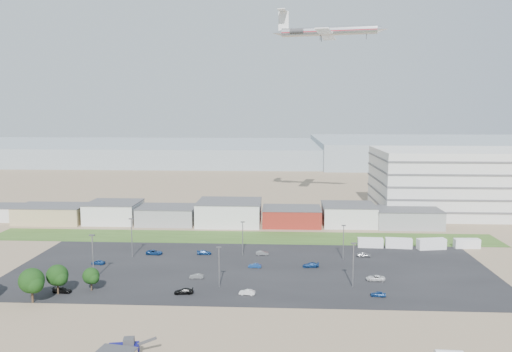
# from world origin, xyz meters

# --- Properties ---
(ground) EXTENTS (700.00, 700.00, 0.00)m
(ground) POSITION_xyz_m (0.00, 0.00, 0.00)
(ground) COLOR #856F54
(ground) RESTS_ON ground
(parking_lot) EXTENTS (120.00, 50.00, 0.01)m
(parking_lot) POSITION_xyz_m (5.00, 20.00, 0.01)
(parking_lot) COLOR black
(parking_lot) RESTS_ON ground
(grass_strip) EXTENTS (160.00, 16.00, 0.02)m
(grass_strip) POSITION_xyz_m (0.00, 52.00, 0.01)
(grass_strip) COLOR #334F1D
(grass_strip) RESTS_ON ground
(hills_backdrop) EXTENTS (700.00, 200.00, 9.00)m
(hills_backdrop) POSITION_xyz_m (40.00, 315.00, 4.50)
(hills_backdrop) COLOR gray
(hills_backdrop) RESTS_ON ground
(building_row) EXTENTS (170.00, 20.00, 8.00)m
(building_row) POSITION_xyz_m (-17.00, 71.00, 4.00)
(building_row) COLOR silver
(building_row) RESTS_ON ground
(parking_garage) EXTENTS (80.00, 40.00, 25.00)m
(parking_garage) POSITION_xyz_m (90.00, 95.00, 12.50)
(parking_garage) COLOR silver
(parking_garage) RESTS_ON ground
(telehandler) EXTENTS (8.09, 3.95, 3.23)m
(telehandler) POSITION_xyz_m (-12.87, -26.65, 1.61)
(telehandler) COLOR #0B0A57
(telehandler) RESTS_ON ground
(box_trailer_a) EXTENTS (7.35, 2.57, 2.72)m
(box_trailer_a) POSITION_xyz_m (38.60, 42.34, 1.36)
(box_trailer_a) COLOR silver
(box_trailer_a) RESTS_ON ground
(box_trailer_b) EXTENTS (7.73, 3.05, 2.83)m
(box_trailer_b) POSITION_xyz_m (46.73, 42.06, 1.41)
(box_trailer_b) COLOR silver
(box_trailer_b) RESTS_ON ground
(box_trailer_c) EXTENTS (8.51, 3.98, 3.07)m
(box_trailer_c) POSITION_xyz_m (55.91, 41.22, 1.54)
(box_trailer_c) COLOR silver
(box_trailer_c) RESTS_ON ground
(box_trailer_d) EXTENTS (7.38, 2.62, 2.73)m
(box_trailer_d) POSITION_xyz_m (66.61, 42.98, 1.36)
(box_trailer_d) COLOR silver
(box_trailer_d) RESTS_ON ground
(tree_mid) EXTENTS (5.56, 5.56, 8.33)m
(tree_mid) POSITION_xyz_m (-39.21, -4.73, 4.17)
(tree_mid) COLOR black
(tree_mid) RESTS_ON ground
(tree_right) EXTENTS (4.96, 4.96, 7.44)m
(tree_right) POSITION_xyz_m (-36.13, 0.40, 3.72)
(tree_right) COLOR black
(tree_right) RESTS_ON ground
(tree_near) EXTENTS (3.93, 3.93, 5.89)m
(tree_near) POSITION_xyz_m (-29.67, 2.92, 2.95)
(tree_near) COLOR black
(tree_near) RESTS_ON ground
(lightpole_front_l) EXTENTS (1.28, 0.54, 10.92)m
(lightpole_front_l) POSITION_xyz_m (-31.85, 9.98, 5.46)
(lightpole_front_l) COLOR slate
(lightpole_front_l) RESTS_ON ground
(lightpole_front_m) EXTENTS (1.10, 0.46, 9.39)m
(lightpole_front_m) POSITION_xyz_m (-1.53, 6.63, 4.70)
(lightpole_front_m) COLOR slate
(lightpole_front_m) RESTS_ON ground
(lightpole_front_r) EXTENTS (1.21, 0.50, 10.27)m
(lightpole_front_r) POSITION_xyz_m (28.75, 8.21, 5.14)
(lightpole_front_r) COLOR slate
(lightpole_front_r) RESTS_ON ground
(lightpole_back_l) EXTENTS (1.26, 0.53, 10.75)m
(lightpole_back_l) POSITION_xyz_m (-28.30, 28.89, 5.37)
(lightpole_back_l) COLOR slate
(lightpole_back_l) RESTS_ON ground
(lightpole_back_m) EXTENTS (1.12, 0.47, 9.55)m
(lightpole_back_m) POSITION_xyz_m (1.83, 31.96, 4.77)
(lightpole_back_m) COLOR slate
(lightpole_back_m) RESTS_ON ground
(lightpole_back_r) EXTENTS (1.12, 0.47, 9.54)m
(lightpole_back_r) POSITION_xyz_m (29.06, 29.14, 4.77)
(lightpole_back_r) COLOR slate
(lightpole_back_r) RESTS_ON ground
(airliner) EXTENTS (49.07, 37.99, 13.03)m
(airliner) POSITION_xyz_m (29.97, 94.34, 70.00)
(airliner) COLOR silver
(parked_car_0) EXTENTS (4.55, 2.36, 1.23)m
(parked_car_0) POSITION_xyz_m (34.70, 12.87, 0.61)
(parked_car_0) COLOR silver
(parked_car_0) RESTS_ON ground
(parked_car_2) EXTENTS (3.43, 1.73, 1.12)m
(parked_car_2) POSITION_xyz_m (33.39, 2.56, 0.56)
(parked_car_2) COLOR navy
(parked_car_2) RESTS_ON ground
(parked_car_3) EXTENTS (4.38, 2.22, 1.22)m
(parked_car_3) POSITION_xyz_m (-8.74, 1.90, 0.61)
(parked_car_3) COLOR black
(parked_car_3) RESTS_ON ground
(parked_car_4) EXTENTS (3.40, 1.31, 1.11)m
(parked_car_4) POSITION_xyz_m (-7.71, 12.14, 0.55)
(parked_car_4) COLOR #595B5E
(parked_car_4) RESTS_ON ground
(parked_car_5) EXTENTS (3.58, 1.64, 1.19)m
(parked_car_5) POSITION_xyz_m (-35.18, 21.74, 0.60)
(parked_car_5) COLOR navy
(parked_car_5) RESTS_ON ground
(parked_car_6) EXTENTS (4.10, 1.83, 1.17)m
(parked_car_6) POSITION_xyz_m (-9.01, 32.32, 0.58)
(parked_car_6) COLOR navy
(parked_car_6) RESTS_ON ground
(parked_car_7) EXTENTS (3.44, 1.45, 1.10)m
(parked_car_7) POSITION_xyz_m (5.77, 21.16, 0.55)
(parked_car_7) COLOR navy
(parked_car_7) RESTS_ON ground
(parked_car_8) EXTENTS (3.82, 1.71, 1.27)m
(parked_car_8) POSITION_xyz_m (35.04, 32.22, 0.64)
(parked_car_8) COLOR #A5A5AA
(parked_car_8) RESTS_ON ground
(parked_car_9) EXTENTS (4.70, 2.40, 1.27)m
(parked_car_9) POSITION_xyz_m (-22.90, 31.56, 0.64)
(parked_car_9) COLOR navy
(parked_car_9) RESTS_ON ground
(parked_car_10) EXTENTS (4.21, 1.87, 1.20)m
(parked_car_10) POSITION_xyz_m (-35.58, 1.17, 0.60)
(parked_car_10) COLOR black
(parked_car_10) RESTS_ON ground
(parked_car_11) EXTENTS (3.54, 1.41, 1.14)m
(parked_car_11) POSITION_xyz_m (7.20, 32.65, 0.57)
(parked_car_11) COLOR #595B5E
(parked_car_11) RESTS_ON ground
(parked_car_12) EXTENTS (4.35, 2.14, 1.22)m
(parked_car_12) POSITION_xyz_m (20.04, 22.27, 0.61)
(parked_car_12) COLOR navy
(parked_car_12) RESTS_ON ground
(parked_car_13) EXTENTS (3.59, 1.58, 1.15)m
(parked_car_13) POSITION_xyz_m (5.12, 2.08, 0.57)
(parked_car_13) COLOR silver
(parked_car_13) RESTS_ON ground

